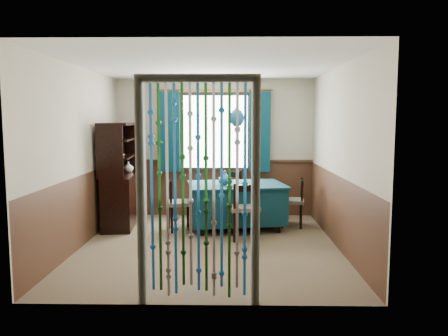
{
  "coord_description": "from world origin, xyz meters",
  "views": [
    {
      "loc": [
        0.32,
        -6.0,
        1.76
      ],
      "look_at": [
        0.2,
        0.65,
        1.03
      ],
      "focal_mm": 35.0,
      "sensor_mm": 36.0,
      "label": 1
    }
  ],
  "objects_px": {
    "chair_near": "(244,209)",
    "bowl_shelf": "(119,155)",
    "chair_right": "(294,201)",
    "sideboard": "(120,190)",
    "chair_far": "(232,194)",
    "dining_table": "(236,202)",
    "vase_table": "(225,179)",
    "chair_left": "(178,203)",
    "pendant_lamp": "(237,118)",
    "vase_sideboard": "(128,166)"
  },
  "relations": [
    {
      "from": "pendant_lamp",
      "to": "bowl_shelf",
      "type": "bearing_deg",
      "value": -177.94
    },
    {
      "from": "sideboard",
      "to": "pendant_lamp",
      "type": "height_order",
      "value": "pendant_lamp"
    },
    {
      "from": "chair_left",
      "to": "pendant_lamp",
      "type": "relative_size",
      "value": 0.97
    },
    {
      "from": "chair_near",
      "to": "vase_table",
      "type": "bearing_deg",
      "value": 104.16
    },
    {
      "from": "chair_right",
      "to": "sideboard",
      "type": "xyz_separation_m",
      "value": [
        -2.89,
        0.07,
        0.17
      ]
    },
    {
      "from": "chair_near",
      "to": "sideboard",
      "type": "height_order",
      "value": "sideboard"
    },
    {
      "from": "chair_left",
      "to": "chair_right",
      "type": "bearing_deg",
      "value": 82.91
    },
    {
      "from": "dining_table",
      "to": "chair_far",
      "type": "height_order",
      "value": "chair_far"
    },
    {
      "from": "vase_sideboard",
      "to": "chair_far",
      "type": "bearing_deg",
      "value": 2.69
    },
    {
      "from": "pendant_lamp",
      "to": "vase_sideboard",
      "type": "xyz_separation_m",
      "value": [
        -1.88,
        0.54,
        -0.84
      ]
    },
    {
      "from": "chair_left",
      "to": "sideboard",
      "type": "distance_m",
      "value": 1.08
    },
    {
      "from": "chair_near",
      "to": "pendant_lamp",
      "type": "distance_m",
      "value": 1.5
    },
    {
      "from": "dining_table",
      "to": "chair_left",
      "type": "xyz_separation_m",
      "value": [
        -0.93,
        -0.16,
        0.01
      ]
    },
    {
      "from": "bowl_shelf",
      "to": "vase_table",
      "type": "bearing_deg",
      "value": -0.66
    },
    {
      "from": "sideboard",
      "to": "vase_table",
      "type": "distance_m",
      "value": 1.8
    },
    {
      "from": "chair_left",
      "to": "chair_right",
      "type": "height_order",
      "value": "chair_left"
    },
    {
      "from": "vase_table",
      "to": "vase_sideboard",
      "type": "xyz_separation_m",
      "value": [
        -1.7,
        0.62,
        0.13
      ]
    },
    {
      "from": "chair_near",
      "to": "pendant_lamp",
      "type": "height_order",
      "value": "pendant_lamp"
    },
    {
      "from": "sideboard",
      "to": "dining_table",
      "type": "bearing_deg",
      "value": -10.93
    },
    {
      "from": "vase_sideboard",
      "to": "dining_table",
      "type": "bearing_deg",
      "value": -15.85
    },
    {
      "from": "dining_table",
      "to": "chair_right",
      "type": "height_order",
      "value": "chair_right"
    },
    {
      "from": "chair_far",
      "to": "chair_right",
      "type": "relative_size",
      "value": 1.08
    },
    {
      "from": "chair_near",
      "to": "chair_left",
      "type": "bearing_deg",
      "value": 141.76
    },
    {
      "from": "chair_near",
      "to": "chair_right",
      "type": "relative_size",
      "value": 1.08
    },
    {
      "from": "chair_right",
      "to": "vase_sideboard",
      "type": "xyz_separation_m",
      "value": [
        -2.83,
        0.41,
        0.53
      ]
    },
    {
      "from": "chair_left",
      "to": "vase_sideboard",
      "type": "relative_size",
      "value": 4.09
    },
    {
      "from": "chair_far",
      "to": "vase_sideboard",
      "type": "height_order",
      "value": "vase_sideboard"
    },
    {
      "from": "dining_table",
      "to": "chair_far",
      "type": "relative_size",
      "value": 1.93
    },
    {
      "from": "vase_table",
      "to": "vase_sideboard",
      "type": "bearing_deg",
      "value": 159.89
    },
    {
      "from": "bowl_shelf",
      "to": "vase_sideboard",
      "type": "height_order",
      "value": "bowl_shelf"
    },
    {
      "from": "pendant_lamp",
      "to": "dining_table",
      "type": "bearing_deg",
      "value": 63.43
    },
    {
      "from": "chair_near",
      "to": "bowl_shelf",
      "type": "distance_m",
      "value": 2.21
    },
    {
      "from": "chair_right",
      "to": "vase_table",
      "type": "distance_m",
      "value": 1.22
    },
    {
      "from": "chair_left",
      "to": "chair_right",
      "type": "distance_m",
      "value": 1.9
    },
    {
      "from": "dining_table",
      "to": "chair_far",
      "type": "xyz_separation_m",
      "value": [
        -0.07,
        0.62,
        0.04
      ]
    },
    {
      "from": "dining_table",
      "to": "chair_left",
      "type": "distance_m",
      "value": 0.95
    },
    {
      "from": "chair_near",
      "to": "chair_far",
      "type": "xyz_separation_m",
      "value": [
        -0.17,
        1.29,
        0.0
      ]
    },
    {
      "from": "sideboard",
      "to": "vase_table",
      "type": "height_order",
      "value": "sideboard"
    },
    {
      "from": "chair_left",
      "to": "pendant_lamp",
      "type": "bearing_deg",
      "value": 84.12
    },
    {
      "from": "bowl_shelf",
      "to": "vase_sideboard",
      "type": "bearing_deg",
      "value": 90.0
    },
    {
      "from": "chair_near",
      "to": "bowl_shelf",
      "type": "height_order",
      "value": "bowl_shelf"
    },
    {
      "from": "chair_far",
      "to": "vase_sideboard",
      "type": "relative_size",
      "value": 4.3
    },
    {
      "from": "chair_left",
      "to": "bowl_shelf",
      "type": "distance_m",
      "value": 1.22
    },
    {
      "from": "chair_near",
      "to": "bowl_shelf",
      "type": "bearing_deg",
      "value": 150.87
    },
    {
      "from": "chair_far",
      "to": "vase_table",
      "type": "relative_size",
      "value": 4.42
    },
    {
      "from": "dining_table",
      "to": "sideboard",
      "type": "relative_size",
      "value": 0.98
    },
    {
      "from": "chair_near",
      "to": "chair_left",
      "type": "distance_m",
      "value": 1.15
    },
    {
      "from": "chair_far",
      "to": "vase_table",
      "type": "bearing_deg",
      "value": 71.78
    },
    {
      "from": "chair_near",
      "to": "chair_far",
      "type": "bearing_deg",
      "value": 85.28
    },
    {
      "from": "chair_near",
      "to": "chair_right",
      "type": "xyz_separation_m",
      "value": [
        0.84,
        0.8,
        -0.03
      ]
    }
  ]
}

